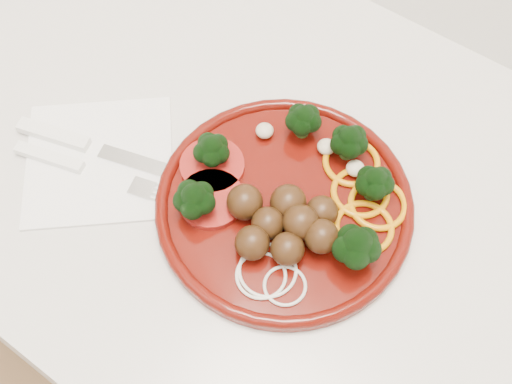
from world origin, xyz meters
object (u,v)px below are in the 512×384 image
Objects in this scene: plate at (288,200)px; knife at (83,144)px; napkin at (99,160)px; fork at (68,164)px.

plate is 0.24m from knife.
napkin is 0.03m from knife.
knife reaches higher than napkin.
plate is 1.28× the size of knife.
plate is at bearing 7.68° from fork.
knife is at bearing 83.00° from fork.
knife is 0.03m from fork.
knife is at bearing -162.85° from plate.
plate is at bearing 1.06° from knife.
napkin is at bearing -160.04° from plate.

